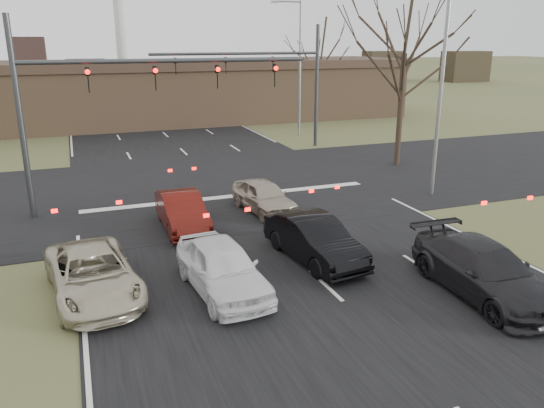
{
  "coord_description": "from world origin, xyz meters",
  "views": [
    {
      "loc": [
        -6.56,
        -9.94,
        7.06
      ],
      "look_at": [
        -0.86,
        5.26,
        2.0
      ],
      "focal_mm": 35.0,
      "sensor_mm": 36.0,
      "label": 1
    }
  ],
  "objects": [
    {
      "name": "car_silver_ahead",
      "position": [
        0.71,
        10.39,
        0.68
      ],
      "size": [
        2.09,
        4.14,
        1.35
      ],
      "primitive_type": "imported",
      "rotation": [
        0.0,
        0.0,
        0.13
      ],
      "color": "#A89988",
      "rests_on": "ground"
    },
    {
      "name": "mast_arm_far",
      "position": [
        6.18,
        23.0,
        5.02
      ],
      "size": [
        11.12,
        0.24,
        8.0
      ],
      "color": "#383A3D",
      "rests_on": "ground"
    },
    {
      "name": "car_black_hatch",
      "position": [
        0.5,
        4.89,
        0.74
      ],
      "size": [
        2.09,
        4.62,
        1.47
      ],
      "primitive_type": "imported",
      "rotation": [
        0.0,
        0.0,
        0.12
      ],
      "color": "black",
      "rests_on": "ground"
    },
    {
      "name": "streetlight_right_far",
      "position": [
        9.32,
        27.0,
        5.59
      ],
      "size": [
        2.34,
        0.25,
        10.0
      ],
      "color": "gray",
      "rests_on": "ground"
    },
    {
      "name": "tree_right_far",
      "position": [
        15.0,
        35.0,
        6.96
      ],
      "size": [
        5.4,
        5.4,
        9.0
      ],
      "color": "black",
      "rests_on": "ground"
    },
    {
      "name": "car_charcoal_sedan",
      "position": [
        4.0,
        0.94,
        0.75
      ],
      "size": [
        2.3,
        5.23,
        1.49
      ],
      "primitive_type": "imported",
      "rotation": [
        0.0,
        0.0,
        -0.04
      ],
      "color": "black",
      "rests_on": "ground"
    },
    {
      "name": "road_main",
      "position": [
        0.0,
        60.0,
        0.01
      ],
      "size": [
        14.0,
        300.0,
        0.02
      ],
      "primitive_type": "cube",
      "color": "black",
      "rests_on": "ground"
    },
    {
      "name": "mast_arm_near",
      "position": [
        -5.23,
        13.0,
        5.07
      ],
      "size": [
        12.12,
        0.24,
        8.0
      ],
      "color": "#383A3D",
      "rests_on": "ground"
    },
    {
      "name": "car_white_sedan",
      "position": [
        -2.97,
        3.74,
        0.76
      ],
      "size": [
        2.18,
        4.6,
        1.52
      ],
      "primitive_type": "imported",
      "rotation": [
        0.0,
        0.0,
        0.09
      ],
      "color": "white",
      "rests_on": "ground"
    },
    {
      "name": "car_silver_suv",
      "position": [
        -6.5,
        4.75,
        0.68
      ],
      "size": [
        2.81,
        5.1,
        1.35
      ],
      "primitive_type": "imported",
      "rotation": [
        0.0,
        0.0,
        0.12
      ],
      "color": "#BBB397",
      "rests_on": "ground"
    },
    {
      "name": "streetlight_right_near",
      "position": [
        8.82,
        10.0,
        5.59
      ],
      "size": [
        2.34,
        0.25,
        10.0
      ],
      "color": "gray",
      "rests_on": "ground"
    },
    {
      "name": "car_red_ahead",
      "position": [
        -2.99,
        9.47,
        0.7
      ],
      "size": [
        1.51,
        4.27,
        1.41
      ],
      "primitive_type": "imported",
      "rotation": [
        0.0,
        0.0,
        -0.0
      ],
      "color": "#4D100B",
      "rests_on": "ground"
    },
    {
      "name": "tree_right_near",
      "position": [
        11.0,
        16.0,
        8.9
      ],
      "size": [
        6.9,
        6.9,
        11.5
      ],
      "color": "black",
      "rests_on": "ground"
    },
    {
      "name": "road_cross",
      "position": [
        0.0,
        15.0,
        0.01
      ],
      "size": [
        200.0,
        14.0,
        0.02
      ],
      "primitive_type": "cube",
      "color": "black",
      "rests_on": "ground"
    },
    {
      "name": "ground",
      "position": [
        0.0,
        0.0,
        0.0
      ],
      "size": [
        360.0,
        360.0,
        0.0
      ],
      "primitive_type": "plane",
      "color": "#46502A",
      "rests_on": "ground"
    },
    {
      "name": "building",
      "position": [
        2.0,
        38.0,
        2.67
      ],
      "size": [
        42.4,
        10.4,
        5.3
      ],
      "color": "brown",
      "rests_on": "ground"
    }
  ]
}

